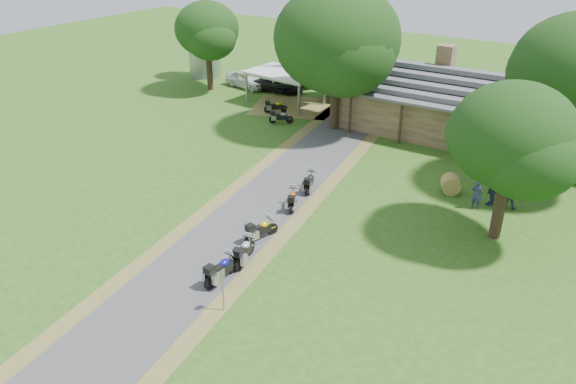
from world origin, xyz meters
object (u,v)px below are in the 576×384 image
Objects in this scene: car_dark_suv at (279,80)px; motorcycle_carport_a at (276,106)px; lodge at (477,104)px; car_white_sedan at (247,77)px; carport at (285,88)px; motorcycle_row_a at (222,268)px; motorcycle_row_d at (292,198)px; hay_bale at (451,184)px; motorcycle_row_c at (261,228)px; motorcycle_row_b at (244,250)px; silo at (204,45)px; motorcycle_carport_b at (281,116)px; motorcycle_row_e at (310,181)px.

car_dark_suv is 3.03× the size of motorcycle_carport_a.
lodge is 22.02m from car_white_sedan.
carport reaches higher than motorcycle_row_a.
motorcycle_row_d is at bearing -50.18° from carport.
carport is 20.23m from hay_bale.
carport is at bearing -146.41° from car_dark_suv.
car_dark_suv is 2.95× the size of motorcycle_row_c.
motorcycle_row_b reaches higher than hay_bale.
carport reaches higher than motorcycle_row_d.
hay_bale is (6.40, 10.42, -0.07)m from motorcycle_row_c.
lodge is at bearing 3.88° from motorcycle_row_c.
car_white_sedan is 3.12× the size of motorcycle_row_b.
car_dark_suv is 3.04× the size of motorcycle_row_d.
silo reaches higher than motorcycle_row_b.
motorcycle_row_d is 16.94m from motorcycle_carport_a.
motorcycle_carport_b is at bearing -153.85° from car_dark_suv.
motorcycle_row_c reaches higher than motorcycle_carport_a.
car_dark_suv is at bearing 31.45° from motorcycle_row_a.
car_dark_suv is 21.17m from motorcycle_row_e.
car_white_sedan reaches higher than motorcycle_row_a.
car_dark_suv is 30.40m from motorcycle_row_a.
motorcycle_row_d reaches higher than hay_bale.
lodge is at bearing -24.98° from motorcycle_carport_a.
car_white_sedan reaches higher than motorcycle_carport_b.
motorcycle_row_a reaches higher than motorcycle_row_b.
motorcycle_row_b is (11.95, -22.11, -0.74)m from carport.
hay_bale is (15.25, -4.92, -0.03)m from motorcycle_carport_b.
motorcycle_row_e is 8.37m from hay_bale.
car_dark_suv reaches higher than motorcycle_row_e.
motorcycle_row_b is 19.86m from motorcycle_carport_b.
motorcycle_row_a is 1.11× the size of motorcycle_carport_a.
motorcycle_carport_a is 2.65m from motorcycle_carport_b.
car_dark_suv reaches higher than hay_bale.
motorcycle_row_e is (-0.31, 2.46, 0.01)m from motorcycle_row_d.
motorcycle_carport_b is 1.54× the size of hay_bale.
carport is 25.15m from motorcycle_row_b.
carport reaches higher than motorcycle_carport_b.
silo is 3.55× the size of motorcycle_row_c.
motorcycle_row_c reaches higher than motorcycle_row_d.
motorcycle_row_a reaches higher than motorcycle_carport_a.
car_white_sedan is at bearing -9.55° from silo.
silo is 3.40× the size of motorcycle_row_b.
motorcycle_carport_b is (-8.35, 11.61, -0.02)m from motorcycle_row_d.
motorcycle_carport_a reaches higher than hay_bale.
motorcycle_row_a reaches higher than hay_bale.
motorcycle_row_a is at bearing -159.79° from car_dark_suv.
motorcycle_row_a reaches higher than motorcycle_row_e.
carport is 5.34m from motorcycle_carport_b.
silo is at bearing 22.17° from motorcycle_row_d.
silo is 14.12m from motorcycle_carport_a.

